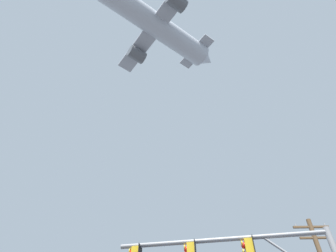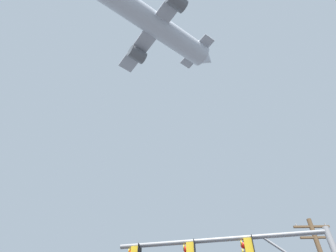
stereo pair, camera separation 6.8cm
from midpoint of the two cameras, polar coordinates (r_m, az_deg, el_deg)
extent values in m
cylinder|color=gray|center=(10.91, 9.94, -20.41)|extent=(6.81, 1.09, 0.15)
cylinder|color=gold|center=(11.25, -5.90, -21.69)|extent=(0.05, 0.05, 0.12)
cylinder|color=gold|center=(11.24, -7.09, -22.56)|extent=(0.07, 0.21, 0.21)
cylinder|color=gold|center=(10.94, 4.41, -21.07)|extent=(0.05, 0.05, 0.12)
sphere|color=red|center=(10.86, 3.66, -22.30)|extent=(0.20, 0.20, 0.20)
cylinder|color=gold|center=(10.89, 3.28, -22.04)|extent=(0.07, 0.21, 0.21)
cylinder|color=gold|center=(10.95, 14.87, -19.80)|extent=(0.05, 0.05, 0.12)
sphere|color=red|center=(10.84, 14.31, -21.06)|extent=(0.20, 0.20, 0.20)
cylinder|color=gold|center=(10.86, 13.89, -20.83)|extent=(0.07, 0.21, 0.21)
cylinder|color=gold|center=(10.75, 14.16, -22.18)|extent=(0.07, 0.21, 0.21)
cube|color=brown|center=(21.69, 25.57, -16.81)|extent=(2.20, 0.12, 0.12)
cube|color=brown|center=(21.41, 26.18, -18.42)|extent=(1.80, 0.12, 0.12)
cylinder|color=gray|center=(21.41, 23.17, -16.85)|extent=(0.10, 0.10, 0.18)
cylinder|color=gray|center=(22.10, 27.69, -16.20)|extent=(0.10, 0.10, 0.18)
cylinder|color=#B7BCC6|center=(49.34, -2.83, 18.88)|extent=(18.00, 15.13, 3.56)
cone|color=#B7BCC6|center=(52.86, 7.34, 12.40)|extent=(3.62, 3.76, 3.03)
cube|color=#A8ADB7|center=(48.98, -2.28, 18.27)|extent=(13.57, 16.44, 0.40)
cylinder|color=#595B60|center=(46.22, 1.71, 22.44)|extent=(3.34, 3.22, 2.00)
cylinder|color=#595B60|center=(50.33, -5.84, 13.29)|extent=(3.34, 3.22, 2.00)
cube|color=#333338|center=(53.66, 5.21, 14.84)|extent=(2.62, 2.13, 4.23)
cube|color=#A8ADB7|center=(52.31, 5.52, 13.79)|extent=(5.69, 6.50, 0.22)
camera|label=1|loc=(0.03, -89.90, -0.10)|focal=32.21mm
camera|label=2|loc=(0.03, 90.10, 0.10)|focal=32.21mm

